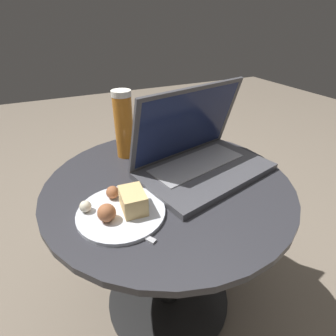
% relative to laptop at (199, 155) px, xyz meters
% --- Properties ---
extents(ground_plane, '(6.00, 6.00, 0.00)m').
position_rel_laptop_xyz_m(ground_plane, '(-0.10, -0.02, -0.57)').
color(ground_plane, '#726656').
extents(table, '(0.67, 0.67, 0.52)m').
position_rel_laptop_xyz_m(table, '(-0.10, -0.02, -0.21)').
color(table, black).
rests_on(table, ground_plane).
extents(laptop, '(0.41, 0.31, 0.24)m').
position_rel_laptop_xyz_m(laptop, '(0.00, 0.00, 0.00)').
color(laptop, '#47474C').
rests_on(laptop, table).
extents(beer_glass, '(0.06, 0.06, 0.21)m').
position_rel_laptop_xyz_m(beer_glass, '(-0.16, 0.18, 0.05)').
color(beer_glass, '#C6701E').
rests_on(beer_glass, table).
extents(snack_plate, '(0.20, 0.20, 0.06)m').
position_rel_laptop_xyz_m(snack_plate, '(-0.26, -0.10, -0.03)').
color(snack_plate, silver).
rests_on(snack_plate, table).
extents(fork, '(0.10, 0.16, 0.00)m').
position_rel_laptop_xyz_m(fork, '(-0.28, -0.12, -0.05)').
color(fork, '#B2B2B7').
rests_on(fork, table).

